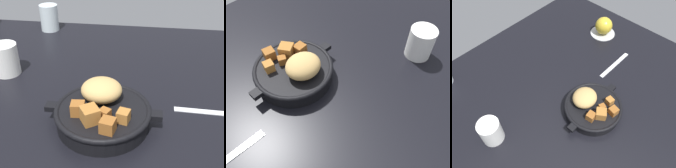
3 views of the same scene
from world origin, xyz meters
The scene contains 3 objects.
ground_plane centered at (0.00, 0.00, -1.20)cm, with size 119.03×102.33×2.40cm, color black.
cast_iron_skillet centered at (4.48, -8.41, 3.10)cm, with size 24.52×20.27×8.82cm.
white_creamer_pitcher centered at (-25.27, 9.21, 4.31)cm, with size 7.06×7.06×8.62cm, color white.
Camera 2 is at (26.16, 28.38, 49.77)cm, focal length 39.38 mm.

